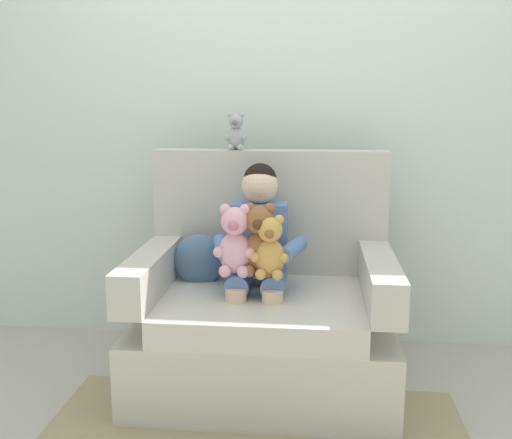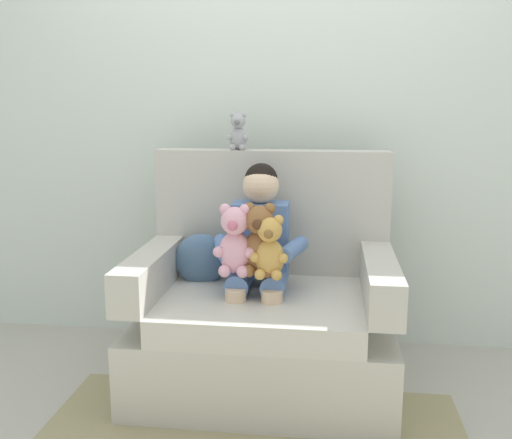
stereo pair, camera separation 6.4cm
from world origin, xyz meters
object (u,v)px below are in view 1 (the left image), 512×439
seated_child (258,244)px  plush_grey_on_backrest (236,133)px  plush_brown (260,241)px  armchair (265,315)px  plush_pink (235,242)px  throw_pillow (200,260)px  plush_honey (270,248)px

seated_child → plush_grey_on_backrest: 0.59m
seated_child → plush_brown: (0.02, -0.14, 0.05)m
armchair → plush_pink: armchair is taller
seated_child → throw_pillow: size_ratio=3.17×
seated_child → armchair: bearing=-30.7°
plush_grey_on_backrest → throw_pillow: plush_grey_on_backrest is taller
plush_grey_on_backrest → seated_child: bearing=-53.9°
plush_brown → plush_grey_on_backrest: (-0.16, 0.43, 0.45)m
plush_brown → plush_grey_on_backrest: 0.64m
armchair → seated_child: (-0.03, 0.01, 0.34)m
plush_pink → throw_pillow: size_ratio=1.22×
seated_child → plush_pink: 0.18m
armchair → throw_pillow: size_ratio=4.51×
plush_pink → plush_brown: plush_brown is taller
plush_grey_on_backrest → plush_brown: bearing=-59.4°
plush_brown → throw_pillow: (-0.31, 0.23, -0.16)m
plush_pink → plush_honey: plush_pink is taller
seated_child → plush_honey: bearing=-77.3°
plush_brown → plush_pink: bearing=165.2°
throw_pillow → seated_child: bearing=-17.8°
plush_brown → plush_honey: bearing=-61.4°
plush_honey → plush_grey_on_backrest: size_ratio=1.48×
armchair → plush_honey: armchair is taller
armchair → seated_child: bearing=157.2°
plush_honey → throw_pillow: (-0.36, 0.28, -0.14)m
plush_honey → plush_grey_on_backrest: plush_grey_on_backrest is taller
seated_child → plush_brown: size_ratio=2.56×
plush_brown → plush_grey_on_backrest: plush_grey_on_backrest is taller
armchair → throw_pillow: armchair is taller
seated_child → throw_pillow: seated_child is taller
plush_pink → plush_brown: 0.11m
throw_pillow → plush_pink: bearing=-50.0°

